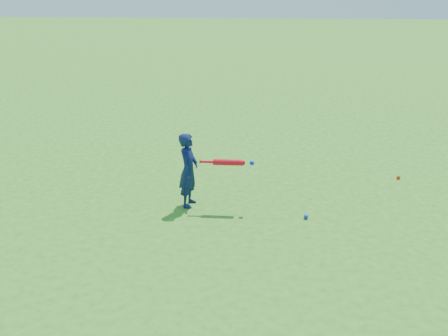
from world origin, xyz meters
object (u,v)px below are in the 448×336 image
at_px(ground_ball_red, 399,177).
at_px(bat_swing, 230,162).
at_px(child, 189,170).
at_px(ground_ball_blue, 306,217).

distance_m(ground_ball_red, bat_swing, 3.04).
height_order(ground_ball_red, bat_swing, bat_swing).
distance_m(child, ground_ball_red, 3.53).
height_order(ground_ball_red, ground_ball_blue, ground_ball_blue).
xyz_separation_m(ground_ball_red, ground_ball_blue, (-1.61, -1.59, 0.00)).
xyz_separation_m(child, ground_ball_red, (3.25, 1.28, -0.51)).
distance_m(ground_ball_red, ground_ball_blue, 2.27).
bearing_deg(ground_ball_blue, child, 169.07).
xyz_separation_m(ground_ball_blue, bat_swing, (-1.05, 0.27, 0.65)).
bearing_deg(bat_swing, ground_ball_red, 26.21).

